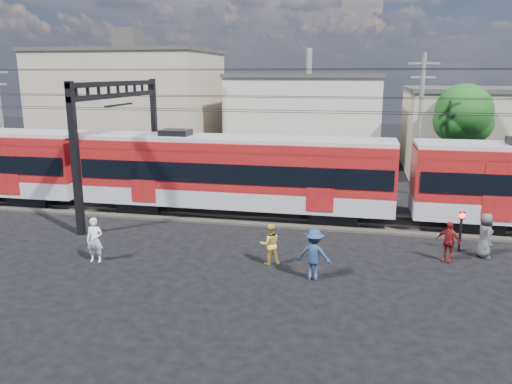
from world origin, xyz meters
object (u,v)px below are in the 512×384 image
Objects in this scene: commuter_train at (240,171)px; pedestrian_c at (314,254)px; pedestrian_a at (95,240)px; crossing_signal at (461,224)px.

commuter_train is 8.90m from pedestrian_c.
commuter_train reaches higher than pedestrian_a.
crossing_signal is (14.40, 4.15, 0.31)m from pedestrian_a.
pedestrian_c is 7.08m from crossing_signal.
commuter_train reaches higher than pedestrian_c.
pedestrian_a is at bearing -163.91° from crossing_signal.
crossing_signal is at bearing 9.36° from pedestrian_a.
pedestrian_c is 1.10× the size of crossing_signal.
pedestrian_a is at bearing -118.68° from commuter_train.
commuter_train is 28.95× the size of crossing_signal.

